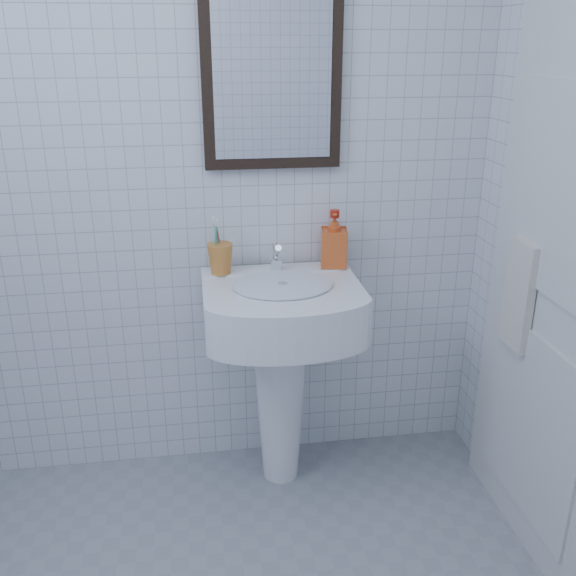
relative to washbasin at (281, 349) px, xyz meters
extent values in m
cube|color=white|center=(-0.26, 0.21, 0.66)|extent=(2.20, 0.02, 2.50)
cone|color=white|center=(0.00, 0.02, -0.23)|extent=(0.22, 0.22, 0.71)
cube|color=white|center=(0.00, -0.03, 0.19)|extent=(0.57, 0.41, 0.17)
cube|color=white|center=(0.00, 0.13, 0.27)|extent=(0.57, 0.10, 0.03)
cylinder|color=white|center=(0.00, -0.06, 0.28)|extent=(0.35, 0.35, 0.01)
cylinder|color=silver|center=(0.00, 0.11, 0.30)|extent=(0.05, 0.05, 0.05)
cylinder|color=silver|center=(0.00, 0.09, 0.36)|extent=(0.02, 0.09, 0.07)
cylinder|color=silver|center=(0.00, 0.12, 0.34)|extent=(0.03, 0.05, 0.08)
imported|color=#D14A14|center=(0.22, 0.13, 0.39)|extent=(0.11, 0.12, 0.22)
cube|color=black|center=(0.00, 0.20, 0.96)|extent=(0.50, 0.04, 0.62)
cube|color=white|center=(0.00, 0.18, 0.96)|extent=(0.42, 0.00, 0.54)
cube|color=silver|center=(0.82, -0.44, 0.41)|extent=(0.04, 0.80, 2.00)
torus|color=silver|center=(0.80, -0.28, 0.46)|extent=(0.01, 0.18, 0.18)
cube|color=beige|center=(0.78, -0.28, 0.28)|extent=(0.03, 0.16, 0.38)
camera|label=1|loc=(-0.30, -2.17, 1.09)|focal=40.00mm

